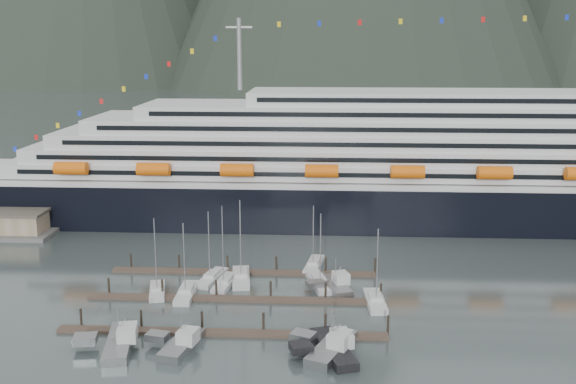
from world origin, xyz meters
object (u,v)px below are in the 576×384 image
at_px(sailboat_a, 157,291).
at_px(sailboat_d, 318,282).
at_px(sailboat_c, 187,293).
at_px(trawler_a, 118,342).
at_px(trawler_b, 181,343).
at_px(trawler_d, 331,347).
at_px(sailboat_h, 375,302).
at_px(trawler_e, 335,285).
at_px(sailboat_g, 314,265).
at_px(cruise_ship, 413,170).
at_px(trawler_c, 332,347).
at_px(sailboat_b, 225,283).
at_px(sailboat_f, 241,278).
at_px(sailboat_e, 212,278).

bearing_deg(sailboat_a, sailboat_d, -90.56).
distance_m(sailboat_c, trawler_a, 20.35).
distance_m(trawler_b, trawler_d, 20.60).
xyz_separation_m(sailboat_h, trawler_e, (-6.41, 6.09, 0.39)).
relative_size(sailboat_g, trawler_e, 1.25).
distance_m(cruise_ship, sailboat_h, 54.90).
height_order(sailboat_c, trawler_c, sailboat_c).
relative_size(sailboat_d, trawler_a, 1.10).
bearing_deg(sailboat_g, sailboat_b, 133.13).
xyz_separation_m(cruise_ship, trawler_b, (-39.86, -69.92, -11.21)).
bearing_deg(trawler_b, sailboat_a, 34.85).
relative_size(sailboat_f, trawler_a, 1.25).
bearing_deg(sailboat_h, sailboat_d, 43.15).
bearing_deg(trawler_d, sailboat_d, 27.31).
relative_size(trawler_c, trawler_e, 1.23).
bearing_deg(sailboat_f, sailboat_c, 125.86).
xyz_separation_m(sailboat_b, sailboat_c, (-5.72, -5.02, -0.00)).
bearing_deg(cruise_ship, sailboat_a, -134.16).
height_order(sailboat_f, sailboat_h, sailboat_f).
distance_m(sailboat_g, trawler_b, 39.18).
height_order(sailboat_e, trawler_d, sailboat_e).
bearing_deg(sailboat_b, trawler_d, -135.34).
xyz_separation_m(cruise_ship, sailboat_h, (-12.02, -52.29, -11.61)).
height_order(cruise_ship, trawler_a, cruise_ship).
distance_m(sailboat_g, trawler_e, 11.87).
bearing_deg(trawler_e, trawler_b, 119.07).
bearing_deg(trawler_a, trawler_b, -99.80).
distance_m(sailboat_g, trawler_a, 43.88).
relative_size(sailboat_c, trawler_e, 1.32).
xyz_separation_m(sailboat_b, trawler_c, (18.31, -24.61, 0.39)).
relative_size(cruise_ship, sailboat_h, 15.71).
distance_m(cruise_ship, trawler_d, 73.35).
height_order(sailboat_g, trawler_d, sailboat_g).
bearing_deg(sailboat_c, sailboat_g, -54.61).
bearing_deg(trawler_d, trawler_a, 113.08).
distance_m(sailboat_a, sailboat_c, 5.17).
distance_m(sailboat_h, trawler_c, 19.04).
xyz_separation_m(cruise_ship, sailboat_e, (-40.08, -42.93, -11.63)).
height_order(trawler_c, trawler_e, trawler_e).
distance_m(sailboat_c, trawler_c, 31.01).
distance_m(sailboat_a, sailboat_f, 14.99).
bearing_deg(sailboat_h, sailboat_e, 67.19).
relative_size(sailboat_h, trawler_d, 1.14).
bearing_deg(cruise_ship, trawler_b, -119.68).
relative_size(sailboat_d, sailboat_f, 0.87).
distance_m(sailboat_c, trawler_e, 25.02).
relative_size(sailboat_b, sailboat_e, 1.13).
bearing_deg(cruise_ship, trawler_d, -105.40).
bearing_deg(trawler_e, trawler_a, 109.35).
xyz_separation_m(sailboat_a, trawler_d, (28.96, -20.23, 0.45)).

